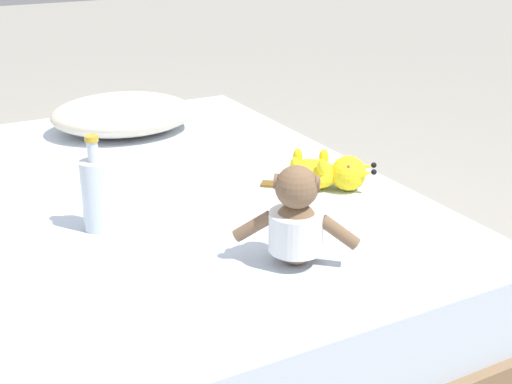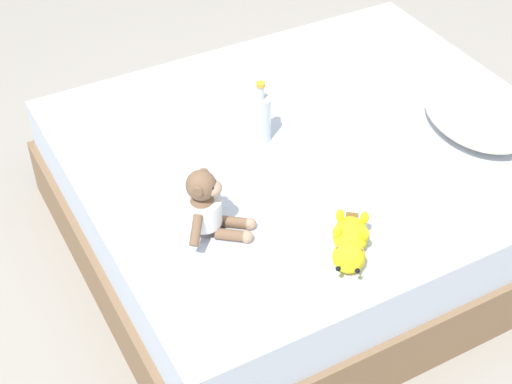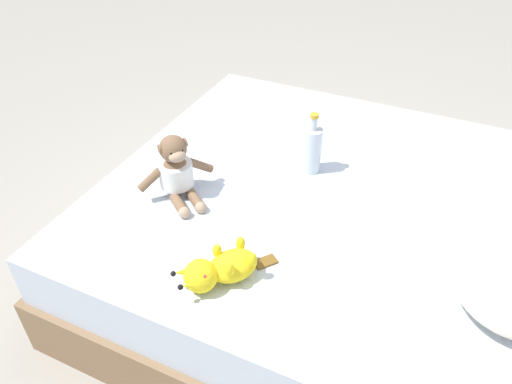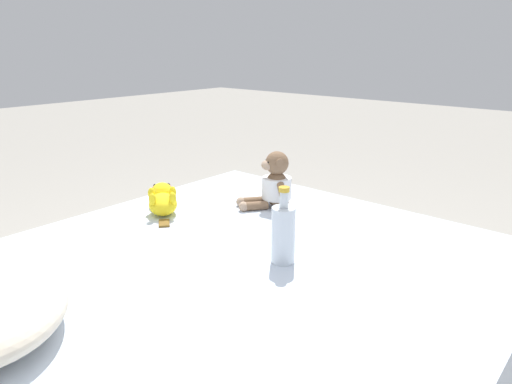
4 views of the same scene
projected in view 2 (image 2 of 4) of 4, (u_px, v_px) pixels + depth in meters
The scene contains 6 objects.
ground_plane at pixel (312, 229), 3.14m from camera, with size 16.00×16.00×0.00m, color #9E998E.
bed at pixel (315, 187), 2.99m from camera, with size 1.56×1.80×0.45m.
pillow at pixel (480, 111), 2.87m from camera, with size 0.57×0.49×0.13m.
plush_monkey at pixel (206, 207), 2.42m from camera, with size 0.26×0.25×0.24m.
plush_yellow_creature at pixel (350, 244), 2.37m from camera, with size 0.29×0.24×0.10m.
glass_bottle at pixel (261, 118), 2.79m from camera, with size 0.07×0.07×0.24m.
Camera 2 is at (1.90, -1.29, 2.16)m, focal length 54.54 mm.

